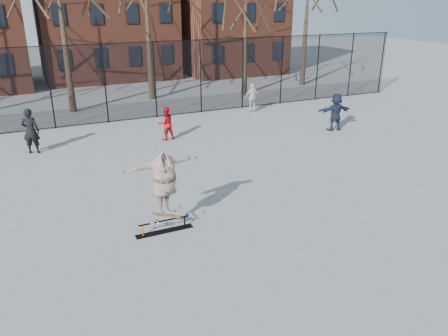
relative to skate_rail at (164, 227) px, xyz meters
name	(u,v)px	position (x,y,z in m)	size (l,w,h in m)	color
ground	(250,229)	(2.21, -0.88, -0.14)	(100.00, 100.00, 0.00)	slate
skate_rail	(164,227)	(0.00, 0.00, 0.00)	(1.62, 0.25, 0.36)	black
skateboard	(166,218)	(0.07, 0.00, 0.27)	(0.86, 0.20, 0.10)	brown
skater	(165,187)	(0.07, 0.00, 1.19)	(2.14, 0.58, 1.74)	#66388D
bystander_black	(31,131)	(-2.95, 8.62, 0.81)	(0.69, 0.45, 1.90)	black
bystander_red	(166,123)	(2.65, 8.04, 0.62)	(0.74, 0.58, 1.52)	#A50E16
bystander_white	(253,98)	(8.66, 10.97, 0.68)	(0.96, 0.40, 1.63)	beige
bystander_navy	(336,112)	(10.57, 6.07, 0.77)	(1.68, 0.54, 1.81)	#1B2137
fence	(132,81)	(2.20, 12.12, 1.91)	(34.03, 0.07, 4.00)	black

